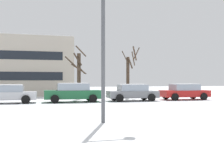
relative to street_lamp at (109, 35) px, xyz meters
The scene contains 10 objects.
ground_plane 5.29m from the street_lamp, 154.64° to the left, with size 120.00×120.00×0.00m, color white.
road_surface 7.47m from the street_lamp, 122.32° to the left, with size 80.00×9.75×0.00m.
street_lamp is the anchor object (origin of this frame).
parked_car_silver 12.67m from the street_lamp, 114.60° to the left, with size 4.43×2.08×1.43m.
parked_car_green 11.41m from the street_lamp, 90.68° to the left, with size 4.55×2.08×1.53m.
parked_car_gray 12.29m from the street_lamp, 65.94° to the left, with size 4.26×2.07×1.43m.
parked_car_red 15.10m from the street_lamp, 48.23° to the left, with size 4.31×2.08×1.44m.
tree_far_mid 15.33m from the street_lamp, 68.23° to the left, with size 1.56×1.88×4.96m.
tree_far_left 14.04m from the street_lamp, 86.96° to the left, with size 1.94×1.50×4.87m.
building_far_left 25.05m from the street_lamp, 102.23° to the left, with size 12.64×10.61×6.68m.
Camera 1 is at (0.68, -12.47, 1.73)m, focal length 43.64 mm.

